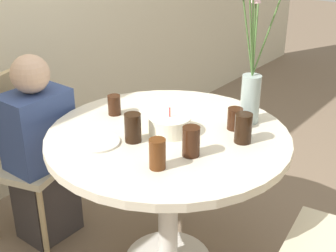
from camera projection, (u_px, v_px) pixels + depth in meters
dining_table at (168, 158)px, 2.26m from camera, size 1.15×1.15×0.78m
chair_far_back at (16, 149)px, 2.60m from camera, size 0.50×0.50×0.92m
birthday_cake at (169, 125)px, 2.19m from camera, size 0.20×0.20×0.13m
flower_vase at (252, 69)px, 2.21m from camera, size 0.31×0.24×0.78m
side_plate at (97, 142)px, 2.11m from camera, size 0.21×0.21×0.01m
drink_glass_0 at (133, 128)px, 2.10m from camera, size 0.08×0.08×0.13m
drink_glass_1 at (157, 154)px, 1.89m from camera, size 0.07×0.07×0.13m
drink_glass_2 at (191, 141)px, 1.98m from camera, size 0.08×0.08×0.13m
drink_glass_3 at (235, 119)px, 2.23m from camera, size 0.07×0.07×0.11m
drink_glass_4 at (243, 128)px, 2.09m from camera, size 0.08×0.08×0.14m
drink_glass_5 at (114, 105)px, 2.38m from camera, size 0.07×0.07×0.10m
person_woman at (41, 156)px, 2.55m from camera, size 0.34×0.24×1.08m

